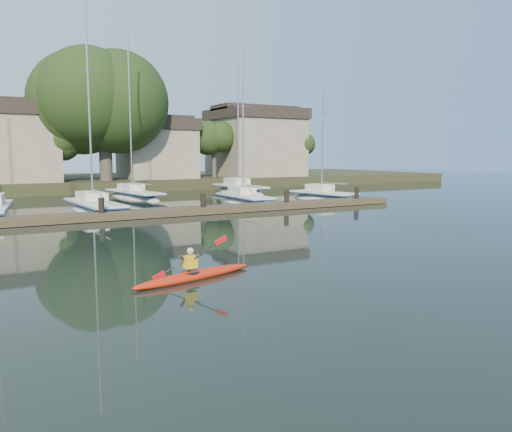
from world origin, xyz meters
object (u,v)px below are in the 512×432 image
kayak (194,274)px  sailboat_4 (323,202)px  sailboat_7 (239,195)px  sailboat_6 (134,200)px  sailboat_2 (95,214)px  sailboat_3 (245,205)px  dock (155,213)px

kayak → sailboat_4: size_ratio=0.35×
kayak → sailboat_7: 32.16m
sailboat_6 → sailboat_2: bearing=-128.8°
sailboat_2 → sailboat_6: bearing=55.3°
kayak → sailboat_3: bearing=43.7°
dock → sailboat_3: (8.17, 4.37, -0.38)m
sailboat_4 → sailboat_6: bearing=135.0°
sailboat_2 → sailboat_4: sailboat_2 is taller
kayak → dock: bearing=61.7°
sailboat_2 → sailboat_3: 10.70m
dock → sailboat_7: 18.15m
kayak → sailboat_2: size_ratio=0.28×
kayak → sailboat_6: bearing=63.3°
sailboat_4 → kayak: bearing=-145.4°
sailboat_2 → sailboat_6: 9.51m
kayak → dock: size_ratio=0.12×
sailboat_6 → sailboat_7: sailboat_6 is taller
dock → sailboat_6: 12.71m
sailboat_6 → sailboat_7: size_ratio=1.04×
kayak → sailboat_4: sailboat_4 is taller
sailboat_2 → sailboat_7: size_ratio=1.03×
sailboat_3 → sailboat_7: sailboat_7 is taller
sailboat_6 → sailboat_7: 10.13m
sailboat_4 → sailboat_7: 9.81m
sailboat_3 → sailboat_4: (6.71, -0.56, -0.01)m
sailboat_2 → sailboat_3: size_ratio=1.22×
dock → sailboat_7: size_ratio=2.38×
kayak → sailboat_6: size_ratio=0.27×
kayak → sailboat_7: sailboat_7 is taller
dock → sailboat_4: (14.88, 3.81, -0.40)m
sailboat_3 → sailboat_2: bearing=-178.4°
sailboat_3 → sailboat_6: bearing=127.2°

